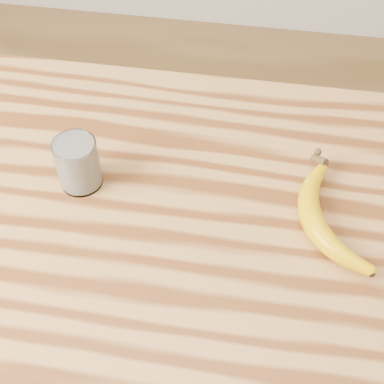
# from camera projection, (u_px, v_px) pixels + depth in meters

# --- Properties ---
(table) EXTENTS (1.20, 0.80, 0.90)m
(table) POSITION_uv_depth(u_px,v_px,m) (112.00, 270.00, 0.93)
(table) COLOR #B57B40
(table) RESTS_ON ground
(smoothie_glass) EXTENTS (0.07, 0.07, 0.09)m
(smoothie_glass) POSITION_uv_depth(u_px,v_px,m) (78.00, 163.00, 0.86)
(smoothie_glass) COLOR white
(smoothie_glass) RESTS_ON table
(banana) EXTENTS (0.20, 0.32, 0.04)m
(banana) POSITION_uv_depth(u_px,v_px,m) (312.00, 221.00, 0.82)
(banana) COLOR #E0A802
(banana) RESTS_ON table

